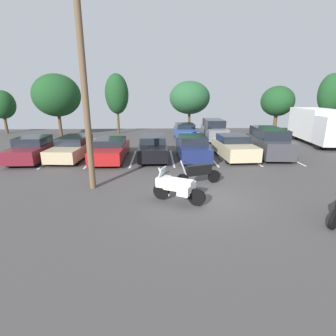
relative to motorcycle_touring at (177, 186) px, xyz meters
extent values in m
cube|color=#423F3F|center=(1.21, 0.45, -0.70)|extent=(44.00, 44.00, 0.10)
cylinder|color=black|center=(-0.60, 0.30, -0.31)|extent=(0.66, 0.41, 0.68)
cylinder|color=black|center=(0.74, -0.38, -0.31)|extent=(0.66, 0.41, 0.68)
cube|color=white|center=(0.07, -0.04, 0.09)|extent=(1.21, 0.91, 0.43)
cylinder|color=#B2B2B7|center=(-0.49, 0.25, 0.11)|extent=(0.49, 0.30, 1.15)
cylinder|color=black|center=(-0.42, 0.21, 0.48)|extent=(0.31, 0.57, 0.04)
cube|color=white|center=(-0.51, 0.26, 0.13)|extent=(0.63, 0.67, 0.39)
cube|color=#B2C1CC|center=(-0.55, 0.28, 0.52)|extent=(0.34, 0.47, 0.39)
cube|color=white|center=(0.21, -0.52, -0.01)|extent=(0.50, 0.41, 0.36)
cube|color=white|center=(0.54, 0.14, -0.01)|extent=(0.50, 0.41, 0.36)
cylinder|color=black|center=(0.39, 1.66, -0.34)|extent=(0.63, 0.32, 0.62)
cylinder|color=black|center=(1.97, 2.22, -0.34)|extent=(0.63, 0.32, 0.62)
cube|color=black|center=(1.18, 1.94, 0.08)|extent=(1.27, 0.65, 0.48)
cylinder|color=#B2B2B7|center=(0.51, 1.70, 0.07)|extent=(0.49, 0.23, 1.10)
cylinder|color=black|center=(0.58, 1.73, 0.50)|extent=(0.24, 0.60, 0.04)
cylinder|color=black|center=(4.80, -2.32, -0.33)|extent=(0.59, 0.47, 0.64)
cube|color=silver|center=(-10.19, 7.19, -0.65)|extent=(0.12, 4.70, 0.01)
cube|color=silver|center=(-7.59, 7.19, -0.65)|extent=(0.12, 4.70, 0.01)
cube|color=silver|center=(-4.98, 7.19, -0.65)|extent=(0.12, 4.70, 0.01)
cube|color=silver|center=(-2.37, 7.19, -0.65)|extent=(0.12, 4.70, 0.01)
cube|color=silver|center=(0.24, 7.19, -0.65)|extent=(0.12, 4.70, 0.01)
cube|color=silver|center=(2.85, 7.19, -0.65)|extent=(0.12, 4.70, 0.01)
cube|color=silver|center=(5.46, 7.19, -0.65)|extent=(0.12, 4.70, 0.01)
cube|color=silver|center=(8.07, 7.19, -0.65)|extent=(0.12, 4.70, 0.01)
cube|color=maroon|center=(-8.68, 6.92, -0.04)|extent=(1.91, 4.30, 0.79)
cube|color=black|center=(-8.68, 7.11, 0.61)|extent=(1.74, 2.06, 0.51)
cylinder|color=black|center=(-7.86, 5.48, -0.32)|extent=(0.23, 0.66, 0.66)
cylinder|color=black|center=(-9.47, 5.46, -0.32)|extent=(0.23, 0.66, 0.66)
cylinder|color=black|center=(-7.89, 8.39, -0.32)|extent=(0.23, 0.66, 0.66)
cylinder|color=black|center=(-9.50, 8.37, -0.32)|extent=(0.23, 0.66, 0.66)
cube|color=tan|center=(-6.31, 7.48, -0.08)|extent=(2.21, 5.00, 0.73)
cube|color=black|center=(-6.28, 7.82, 0.52)|extent=(1.88, 2.55, 0.48)
cylinder|color=black|center=(-5.65, 5.76, -0.34)|extent=(0.27, 0.62, 0.61)
cylinder|color=black|center=(-7.22, 5.89, -0.34)|extent=(0.27, 0.62, 0.61)
cylinder|color=black|center=(-5.39, 9.07, -0.34)|extent=(0.27, 0.62, 0.61)
cylinder|color=black|center=(-6.97, 9.19, -0.34)|extent=(0.27, 0.62, 0.61)
cube|color=maroon|center=(-3.77, 6.95, -0.08)|extent=(1.97, 4.78, 0.74)
cube|color=black|center=(-3.77, 7.13, 0.50)|extent=(1.78, 2.20, 0.42)
cylinder|color=black|center=(-2.97, 5.32, -0.34)|extent=(0.23, 0.61, 0.61)
cylinder|color=black|center=(-4.61, 5.34, -0.34)|extent=(0.23, 0.61, 0.61)
cylinder|color=black|center=(-2.93, 8.55, -0.34)|extent=(0.23, 0.61, 0.61)
cylinder|color=black|center=(-4.57, 8.57, -0.34)|extent=(0.23, 0.61, 0.61)
cube|color=black|center=(-1.04, 7.31, -0.04)|extent=(1.84, 4.87, 0.78)
cube|color=black|center=(-1.05, 7.78, 0.57)|extent=(1.67, 2.45, 0.43)
cylinder|color=black|center=(-0.26, 5.67, -0.31)|extent=(0.23, 0.68, 0.68)
cylinder|color=black|center=(-1.78, 5.66, -0.31)|extent=(0.23, 0.68, 0.68)
cylinder|color=black|center=(-0.30, 8.97, -0.31)|extent=(0.23, 0.68, 0.68)
cylinder|color=black|center=(-1.82, 8.95, -0.31)|extent=(0.23, 0.68, 0.68)
cube|color=navy|center=(1.57, 6.91, -0.01)|extent=(1.84, 4.45, 0.82)
cube|color=black|center=(1.57, 7.01, 0.64)|extent=(1.69, 2.22, 0.47)
cylinder|color=black|center=(2.35, 5.39, -0.30)|extent=(0.22, 0.70, 0.70)
cylinder|color=black|center=(0.78, 5.40, -0.30)|extent=(0.22, 0.70, 0.70)
cylinder|color=black|center=(2.36, 8.42, -0.30)|extent=(0.22, 0.70, 0.70)
cylinder|color=black|center=(0.79, 8.42, -0.30)|extent=(0.22, 0.70, 0.70)
cube|color=#C1B289|center=(4.35, 7.11, -0.03)|extent=(2.17, 4.45, 0.83)
cube|color=black|center=(4.33, 7.45, 0.62)|extent=(1.89, 1.97, 0.46)
cylinder|color=black|center=(5.27, 5.68, -0.33)|extent=(0.25, 0.64, 0.63)
cylinder|color=black|center=(3.59, 5.59, -0.33)|extent=(0.25, 0.64, 0.63)
cylinder|color=black|center=(5.12, 8.64, -0.33)|extent=(0.25, 0.64, 0.63)
cylinder|color=black|center=(3.43, 8.55, -0.33)|extent=(0.25, 0.64, 0.63)
cube|color=#38383D|center=(6.87, 7.50, 0.09)|extent=(2.17, 4.77, 1.08)
cube|color=black|center=(6.88, 7.72, 0.94)|extent=(1.93, 3.35, 0.62)
cylinder|color=black|center=(7.57, 5.86, -0.35)|extent=(0.26, 0.61, 0.60)
cylinder|color=black|center=(5.96, 5.97, -0.35)|extent=(0.26, 0.61, 0.60)
cylinder|color=black|center=(7.78, 9.02, -0.35)|extent=(0.26, 0.61, 0.60)
cylinder|color=black|center=(6.17, 9.13, -0.35)|extent=(0.26, 0.61, 0.60)
cube|color=#2D519E|center=(1.88, 14.29, -0.02)|extent=(1.89, 4.92, 0.84)
cube|color=black|center=(1.87, 14.72, 0.60)|extent=(1.68, 2.32, 0.41)
cylinder|color=black|center=(2.68, 12.66, -0.32)|extent=(0.24, 0.65, 0.65)
cylinder|color=black|center=(1.18, 12.62, -0.32)|extent=(0.24, 0.65, 0.65)
cylinder|color=black|center=(2.59, 15.97, -0.32)|extent=(0.24, 0.65, 0.65)
cylinder|color=black|center=(1.09, 15.93, -0.32)|extent=(0.24, 0.65, 0.65)
cube|color=slate|center=(4.49, 14.00, 0.07)|extent=(1.82, 4.73, 0.98)
cube|color=black|center=(4.50, 14.26, 0.89)|extent=(1.65, 2.98, 0.67)
cylinder|color=black|center=(5.22, 12.39, -0.30)|extent=(0.23, 0.70, 0.70)
cylinder|color=black|center=(3.72, 12.41, -0.30)|extent=(0.23, 0.70, 0.70)
cylinder|color=black|center=(5.26, 15.59, -0.30)|extent=(0.23, 0.70, 0.70)
cylinder|color=black|center=(3.77, 15.61, -0.30)|extent=(0.23, 0.70, 0.70)
cube|color=silver|center=(12.69, 9.32, 0.80)|extent=(2.60, 2.19, 2.17)
cube|color=white|center=(13.07, 12.77, 0.98)|extent=(2.94, 5.22, 2.55)
cylinder|color=black|center=(11.68, 9.50, -0.20)|extent=(0.40, 0.93, 0.90)
cylinder|color=black|center=(14.20, 13.76, -0.20)|extent=(0.40, 0.93, 0.90)
cylinder|color=black|center=(12.17, 13.98, -0.20)|extent=(0.40, 0.93, 0.90)
cylinder|color=brown|center=(-3.69, 1.73, 3.88)|extent=(0.27, 0.27, 9.06)
cylinder|color=#4C3823|center=(2.92, 20.05, 0.32)|extent=(0.29, 0.29, 1.93)
ellipsoid|color=#23512D|center=(2.92, 20.05, 3.07)|extent=(4.49, 4.49, 3.59)
cylinder|color=#4C3823|center=(-17.18, 19.23, 0.13)|extent=(0.30, 0.30, 1.55)
ellipsoid|color=#19421E|center=(-17.18, 19.23, 2.39)|extent=(2.60, 2.60, 2.97)
cylinder|color=#4C3823|center=(19.43, 20.58, 0.31)|extent=(0.32, 0.32, 1.92)
ellipsoid|color=#19421E|center=(19.43, 20.58, 3.52)|extent=(2.76, 2.76, 4.50)
cylinder|color=#4C3823|center=(-10.54, 16.99, 0.33)|extent=(0.30, 0.30, 1.96)
ellipsoid|color=#19421E|center=(-10.54, 16.99, 3.34)|extent=(4.55, 4.55, 4.07)
cylinder|color=#4C3823|center=(-4.92, 18.57, 0.39)|extent=(0.25, 0.25, 2.08)
ellipsoid|color=#19421E|center=(-4.92, 18.57, 3.48)|extent=(2.43, 2.43, 4.10)
cylinder|color=#4C3823|center=(12.08, 18.09, 0.27)|extent=(0.38, 0.38, 1.83)
ellipsoid|color=#19421E|center=(12.08, 18.09, 2.75)|extent=(3.43, 3.43, 3.13)
camera|label=1|loc=(-0.72, -9.30, 3.47)|focal=27.20mm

